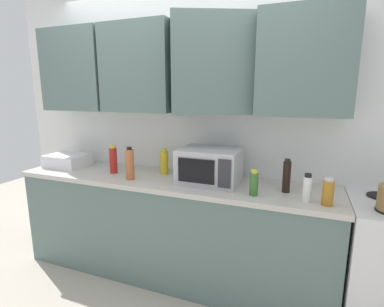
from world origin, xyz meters
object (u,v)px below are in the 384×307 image
at_px(dish_rack, 67,160).
at_px(bottle_yellow_mustard, 164,162).
at_px(bottle_spice_jar, 130,164).
at_px(bottle_soy_dark, 287,176).
at_px(bottle_white_jar, 307,188).
at_px(bottle_green_oil, 254,183).
at_px(bottle_red_sauce, 113,160).
at_px(bottle_amber_vinegar, 328,192).
at_px(microwave, 209,166).

xyz_separation_m(dish_rack, bottle_yellow_mustard, (1.01, 0.11, 0.05)).
bearing_deg(bottle_yellow_mustard, bottle_spice_jar, -126.48).
bearing_deg(bottle_soy_dark, bottle_spice_jar, -173.75).
bearing_deg(bottle_white_jar, bottle_green_oil, -179.98).
bearing_deg(bottle_green_oil, bottle_white_jar, 0.02).
xyz_separation_m(bottle_soy_dark, bottle_yellow_mustard, (-1.06, 0.12, -0.01)).
bearing_deg(dish_rack, bottle_red_sauce, -3.28).
bearing_deg(bottle_yellow_mustard, bottle_green_oil, -18.05).
relative_size(bottle_white_jar, bottle_green_oil, 1.04).
height_order(bottle_soy_dark, bottle_white_jar, bottle_soy_dark).
xyz_separation_m(bottle_red_sauce, bottle_amber_vinegar, (1.77, -0.15, -0.03)).
bearing_deg(dish_rack, bottle_white_jar, -4.33).
distance_m(dish_rack, bottle_red_sauce, 0.58).
xyz_separation_m(dish_rack, bottle_green_oil, (1.86, -0.17, 0.03)).
bearing_deg(microwave, bottle_red_sauce, -177.96).
distance_m(bottle_soy_dark, bottle_white_jar, 0.21).
bearing_deg(dish_rack, bottle_yellow_mustard, 6.09).
bearing_deg(bottle_yellow_mustard, bottle_soy_dark, -6.59).
distance_m(bottle_spice_jar, bottle_red_sauce, 0.28).
distance_m(bottle_soy_dark, bottle_amber_vinegar, 0.32).
xyz_separation_m(microwave, bottle_amber_vinegar, (0.86, -0.18, -0.05)).
bearing_deg(bottle_soy_dark, bottle_red_sauce, -179.28).
relative_size(bottle_white_jar, bottle_amber_vinegar, 1.06).
height_order(bottle_spice_jar, bottle_amber_vinegar, bottle_spice_jar).
bearing_deg(microwave, bottle_spice_jar, -167.04).
bearing_deg(bottle_spice_jar, bottle_yellow_mustard, 53.52).
relative_size(dish_rack, bottle_soy_dark, 1.52).
distance_m(dish_rack, bottle_yellow_mustard, 1.02).
bearing_deg(bottle_soy_dark, bottle_green_oil, -143.73).
bearing_deg(microwave, bottle_green_oil, -23.45).
distance_m(bottle_soy_dark, bottle_spice_jar, 1.26).
bearing_deg(microwave, bottle_yellow_mustard, 166.74).
height_order(bottle_yellow_mustard, bottle_green_oil, bottle_yellow_mustard).
relative_size(bottle_amber_vinegar, bottle_green_oil, 0.98).
bearing_deg(dish_rack, microwave, -0.02).
distance_m(dish_rack, bottle_amber_vinegar, 2.35).
bearing_deg(bottle_soy_dark, microwave, 178.70).
bearing_deg(bottle_amber_vinegar, microwave, 168.06).
bearing_deg(bottle_soy_dark, bottle_white_jar, -47.24).
bearing_deg(bottle_green_oil, bottle_red_sauce, 174.03).
distance_m(microwave, bottle_soy_dark, 0.60).
distance_m(bottle_red_sauce, bottle_yellow_mustard, 0.47).
bearing_deg(bottle_red_sauce, bottle_white_jar, -4.70).
distance_m(bottle_amber_vinegar, bottle_green_oil, 0.48).
distance_m(dish_rack, bottle_spice_jar, 0.84).
distance_m(bottle_white_jar, bottle_spice_jar, 1.39).
bearing_deg(bottle_white_jar, microwave, 167.23).
bearing_deg(bottle_green_oil, bottle_amber_vinegar, -1.84).
height_order(microwave, bottle_amber_vinegar, microwave).
bearing_deg(bottle_spice_jar, bottle_red_sauce, 154.98).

